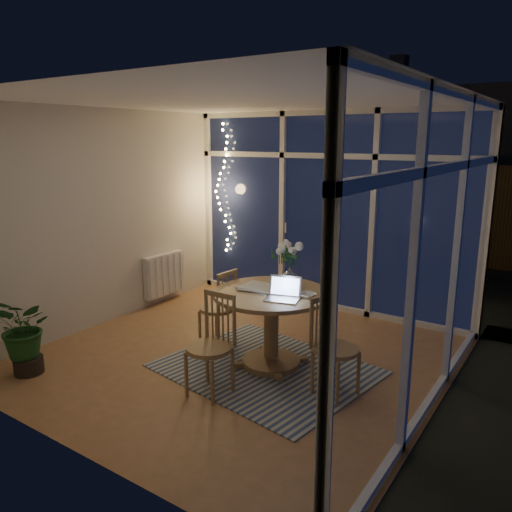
% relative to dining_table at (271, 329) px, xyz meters
% --- Properties ---
extents(floor, '(4.00, 4.00, 0.00)m').
position_rel_dining_table_xyz_m(floor, '(-0.39, -0.01, -0.39)').
color(floor, olive).
rests_on(floor, ground).
extents(ceiling, '(4.00, 4.00, 0.00)m').
position_rel_dining_table_xyz_m(ceiling, '(-0.39, -0.01, 2.21)').
color(ceiling, white).
rests_on(ceiling, wall_back).
extents(wall_back, '(4.00, 0.04, 2.60)m').
position_rel_dining_table_xyz_m(wall_back, '(-0.39, 1.99, 0.91)').
color(wall_back, beige).
rests_on(wall_back, floor).
extents(wall_front, '(4.00, 0.04, 2.60)m').
position_rel_dining_table_xyz_m(wall_front, '(-0.39, -2.01, 0.91)').
color(wall_front, beige).
rests_on(wall_front, floor).
extents(wall_left, '(0.04, 4.00, 2.60)m').
position_rel_dining_table_xyz_m(wall_left, '(-2.39, -0.01, 0.91)').
color(wall_left, beige).
rests_on(wall_left, floor).
extents(wall_right, '(0.04, 4.00, 2.60)m').
position_rel_dining_table_xyz_m(wall_right, '(1.61, -0.01, 0.91)').
color(wall_right, beige).
rests_on(wall_right, floor).
extents(window_wall_back, '(4.00, 0.10, 2.60)m').
position_rel_dining_table_xyz_m(window_wall_back, '(-0.39, 1.95, 0.91)').
color(window_wall_back, white).
rests_on(window_wall_back, floor).
extents(window_wall_right, '(0.10, 4.00, 2.60)m').
position_rel_dining_table_xyz_m(window_wall_right, '(1.57, -0.01, 0.91)').
color(window_wall_right, white).
rests_on(window_wall_right, floor).
extents(radiator, '(0.10, 0.70, 0.58)m').
position_rel_dining_table_xyz_m(radiator, '(-2.33, 0.89, 0.01)').
color(radiator, silver).
rests_on(radiator, wall_left).
extents(fairy_lights, '(0.24, 0.10, 1.85)m').
position_rel_dining_table_xyz_m(fairy_lights, '(-2.04, 1.87, 1.13)').
color(fairy_lights, '#FFCE66').
rests_on(fairy_lights, window_wall_back).
extents(garden_patio, '(12.00, 6.00, 0.10)m').
position_rel_dining_table_xyz_m(garden_patio, '(0.11, 4.99, -0.45)').
color(garden_patio, black).
rests_on(garden_patio, ground).
extents(garden_fence, '(11.00, 0.08, 1.80)m').
position_rel_dining_table_xyz_m(garden_fence, '(-0.39, 5.49, 0.51)').
color(garden_fence, '#3D2A16').
rests_on(garden_fence, ground).
extents(neighbour_roof, '(7.00, 3.00, 2.20)m').
position_rel_dining_table_xyz_m(neighbour_roof, '(-0.09, 8.49, 1.81)').
color(neighbour_roof, '#31343B').
rests_on(neighbour_roof, ground).
extents(garden_shrubs, '(0.90, 0.90, 0.90)m').
position_rel_dining_table_xyz_m(garden_shrubs, '(-1.19, 3.39, 0.06)').
color(garden_shrubs, black).
rests_on(garden_shrubs, ground).
extents(rug, '(2.17, 1.84, 0.01)m').
position_rel_dining_table_xyz_m(rug, '(0.00, -0.10, -0.39)').
color(rug, beige).
rests_on(rug, floor).
extents(dining_table, '(1.30, 1.30, 0.78)m').
position_rel_dining_table_xyz_m(dining_table, '(0.00, 0.00, 0.00)').
color(dining_table, '#8D6340').
rests_on(dining_table, floor).
extents(chair_left, '(0.43, 0.43, 0.88)m').
position_rel_dining_table_xyz_m(chair_left, '(-0.79, 0.14, 0.05)').
color(chair_left, '#8D6340').
rests_on(chair_left, floor).
extents(chair_right, '(0.52, 0.52, 0.91)m').
position_rel_dining_table_xyz_m(chair_right, '(0.79, -0.17, 0.06)').
color(chair_right, '#8D6340').
rests_on(chair_right, floor).
extents(chair_front, '(0.44, 0.44, 0.93)m').
position_rel_dining_table_xyz_m(chair_front, '(-0.15, -0.79, 0.07)').
color(chair_front, '#8D6340').
rests_on(chair_front, floor).
extents(laptop, '(0.37, 0.34, 0.22)m').
position_rel_dining_table_xyz_m(laptop, '(0.22, -0.17, 0.50)').
color(laptop, silver).
rests_on(laptop, dining_table).
extents(flower_vase, '(0.23, 0.23, 0.21)m').
position_rel_dining_table_xyz_m(flower_vase, '(0.02, 0.33, 0.50)').
color(flower_vase, white).
rests_on(flower_vase, dining_table).
extents(bowl, '(0.17, 0.17, 0.04)m').
position_rel_dining_table_xyz_m(bowl, '(0.37, 0.04, 0.41)').
color(bowl, silver).
rests_on(bowl, dining_table).
extents(newspapers, '(0.40, 0.31, 0.02)m').
position_rel_dining_table_xyz_m(newspapers, '(-0.12, 0.05, 0.40)').
color(newspapers, white).
rests_on(newspapers, dining_table).
extents(phone, '(0.13, 0.10, 0.01)m').
position_rel_dining_table_xyz_m(phone, '(0.13, -0.09, 0.40)').
color(phone, black).
rests_on(phone, dining_table).
extents(potted_plant, '(0.56, 0.49, 0.76)m').
position_rel_dining_table_xyz_m(potted_plant, '(-1.89, -1.46, -0.01)').
color(potted_plant, '#19461B').
rests_on(potted_plant, floor).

